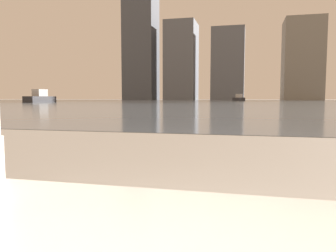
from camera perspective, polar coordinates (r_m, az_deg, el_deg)
harbor_water at (r=61.77m, az=13.28°, el=4.10°), size 180.00×110.00×0.01m
harbor_boat_0 at (r=56.62m, az=-21.39°, el=4.59°), size 2.42×5.79×2.12m
harbor_boat_1 at (r=84.59m, az=12.25°, el=4.72°), size 3.07×4.83×1.71m
skyline_tower_0 at (r=127.48m, az=-4.76°, el=18.15°), size 11.27×11.08×59.89m
skyline_tower_1 at (r=120.85m, az=2.35°, el=11.15°), size 10.77×12.70×27.71m
skyline_tower_2 at (r=118.55m, az=10.42°, el=10.49°), size 11.17×10.27×24.78m
skyline_tower_3 at (r=119.68m, az=22.33°, el=10.57°), size 12.23×13.24×26.53m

